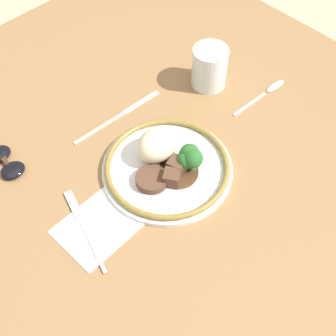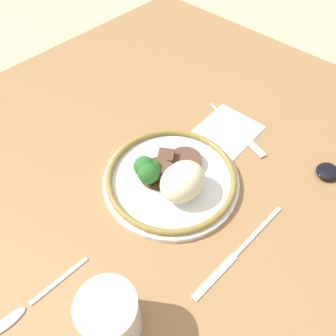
# 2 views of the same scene
# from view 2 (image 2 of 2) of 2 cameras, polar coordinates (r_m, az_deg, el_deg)

# --- Properties ---
(ground_plane) EXTENTS (8.00, 8.00, 0.00)m
(ground_plane) POSITION_cam_2_polar(r_m,az_deg,el_deg) (0.66, 2.90, -6.10)
(ground_plane) COLOR tan
(dining_table) EXTENTS (1.19, 1.22, 0.04)m
(dining_table) POSITION_cam_2_polar(r_m,az_deg,el_deg) (0.64, 2.97, -5.17)
(dining_table) COLOR olive
(dining_table) RESTS_ON ground
(napkin) EXTENTS (0.14, 0.12, 0.00)m
(napkin) POSITION_cam_2_polar(r_m,az_deg,el_deg) (0.74, 10.15, 6.31)
(napkin) COLOR white
(napkin) RESTS_ON dining_table
(plate) EXTENTS (0.26, 0.26, 0.08)m
(plate) POSITION_cam_2_polar(r_m,az_deg,el_deg) (0.62, 0.36, -1.63)
(plate) COLOR white
(plate) RESTS_ON dining_table
(juice_glass) EXTENTS (0.08, 0.08, 0.10)m
(juice_glass) POSITION_cam_2_polar(r_m,az_deg,el_deg) (0.49, -9.93, -24.15)
(juice_glass) COLOR orange
(juice_glass) RESTS_ON dining_table
(fork) EXTENTS (0.07, 0.19, 0.00)m
(fork) POSITION_cam_2_polar(r_m,az_deg,el_deg) (0.74, 12.56, 5.83)
(fork) COLOR silver
(fork) RESTS_ON napkin
(knife) EXTENTS (0.23, 0.02, 0.00)m
(knife) POSITION_cam_2_polar(r_m,az_deg,el_deg) (0.58, 11.98, -14.24)
(knife) COLOR silver
(knife) RESTS_ON dining_table
(spoon) EXTENTS (0.17, 0.02, 0.01)m
(spoon) POSITION_cam_2_polar(r_m,az_deg,el_deg) (0.58, -24.13, -21.72)
(spoon) COLOR silver
(spoon) RESTS_ON dining_table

